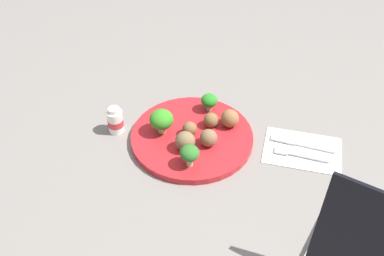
{
  "coord_description": "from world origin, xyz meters",
  "views": [
    {
      "loc": [
        -0.11,
        0.75,
        0.71
      ],
      "look_at": [
        0.0,
        0.0,
        0.04
      ],
      "focal_mm": 41.96,
      "sensor_mm": 36.0,
      "label": 1
    }
  ],
  "objects_px": {
    "meatball_back_left": "(208,138)",
    "meatball_front_left": "(211,120)",
    "knife": "(300,143)",
    "yogurt_bottle": "(115,121)",
    "meatball_far_rim": "(230,118)",
    "broccoli_floret_front_left": "(190,154)",
    "broccoli_floret_center": "(209,101)",
    "meatball_back_right": "(185,141)",
    "fork": "(299,154)",
    "broccoli_floret_mid_left": "(161,120)",
    "plate": "(192,137)",
    "napkin": "(302,151)",
    "meatball_center": "(190,128)"
  },
  "relations": [
    {
      "from": "broccoli_floret_center",
      "to": "yogurt_bottle",
      "type": "distance_m",
      "value": 0.23
    },
    {
      "from": "meatball_center",
      "to": "knife",
      "type": "bearing_deg",
      "value": -177.21
    },
    {
      "from": "broccoli_floret_front_left",
      "to": "meatball_front_left",
      "type": "bearing_deg",
      "value": -102.85
    },
    {
      "from": "meatball_back_left",
      "to": "meatball_back_right",
      "type": "bearing_deg",
      "value": 22.78
    },
    {
      "from": "broccoli_floret_front_left",
      "to": "fork",
      "type": "distance_m",
      "value": 0.25
    },
    {
      "from": "broccoli_floret_center",
      "to": "meatball_front_left",
      "type": "distance_m",
      "value": 0.06
    },
    {
      "from": "broccoli_floret_mid_left",
      "to": "napkin",
      "type": "relative_size",
      "value": 0.34
    },
    {
      "from": "plate",
      "to": "meatball_center",
      "type": "height_order",
      "value": "meatball_center"
    },
    {
      "from": "meatball_center",
      "to": "meatball_back_right",
      "type": "height_order",
      "value": "meatball_back_right"
    },
    {
      "from": "broccoli_floret_mid_left",
      "to": "meatball_back_right",
      "type": "bearing_deg",
      "value": 143.99
    },
    {
      "from": "fork",
      "to": "knife",
      "type": "xyz_separation_m",
      "value": [
        -0.0,
        -0.04,
        -0.0
      ]
    },
    {
      "from": "broccoli_floret_mid_left",
      "to": "meatball_far_rim",
      "type": "height_order",
      "value": "broccoli_floret_mid_left"
    },
    {
      "from": "meatball_back_right",
      "to": "broccoli_floret_center",
      "type": "bearing_deg",
      "value": -104.01
    },
    {
      "from": "plate",
      "to": "broccoli_floret_mid_left",
      "type": "height_order",
      "value": "broccoli_floret_mid_left"
    },
    {
      "from": "yogurt_bottle",
      "to": "broccoli_floret_mid_left",
      "type": "bearing_deg",
      "value": 175.94
    },
    {
      "from": "broccoli_floret_front_left",
      "to": "broccoli_floret_center",
      "type": "bearing_deg",
      "value": -95.56
    },
    {
      "from": "meatball_front_left",
      "to": "meatball_far_rim",
      "type": "relative_size",
      "value": 0.82
    },
    {
      "from": "meatball_back_left",
      "to": "meatball_front_left",
      "type": "bearing_deg",
      "value": -88.35
    },
    {
      "from": "broccoli_floret_front_left",
      "to": "meatball_back_right",
      "type": "height_order",
      "value": "broccoli_floret_front_left"
    },
    {
      "from": "plate",
      "to": "meatball_back_right",
      "type": "bearing_deg",
      "value": 80.33
    },
    {
      "from": "broccoli_floret_front_left",
      "to": "broccoli_floret_center",
      "type": "distance_m",
      "value": 0.19
    },
    {
      "from": "broccoli_floret_front_left",
      "to": "meatball_front_left",
      "type": "xyz_separation_m",
      "value": [
        -0.03,
        -0.13,
        -0.02
      ]
    },
    {
      "from": "broccoli_floret_mid_left",
      "to": "meatball_center",
      "type": "bearing_deg",
      "value": -173.77
    },
    {
      "from": "napkin",
      "to": "knife",
      "type": "xyz_separation_m",
      "value": [
        0.01,
        -0.02,
        0.0
      ]
    },
    {
      "from": "meatball_back_left",
      "to": "knife",
      "type": "distance_m",
      "value": 0.21
    },
    {
      "from": "meatball_back_right",
      "to": "yogurt_bottle",
      "type": "distance_m",
      "value": 0.18
    },
    {
      "from": "plate",
      "to": "meatball_center",
      "type": "relative_size",
      "value": 8.35
    },
    {
      "from": "knife",
      "to": "yogurt_bottle",
      "type": "xyz_separation_m",
      "value": [
        0.43,
        0.01,
        0.02
      ]
    },
    {
      "from": "plate",
      "to": "meatball_back_right",
      "type": "relative_size",
      "value": 6.29
    },
    {
      "from": "plate",
      "to": "yogurt_bottle",
      "type": "distance_m",
      "value": 0.18
    },
    {
      "from": "meatball_far_rim",
      "to": "yogurt_bottle",
      "type": "bearing_deg",
      "value": 8.48
    },
    {
      "from": "meatball_front_left",
      "to": "meatball_back_left",
      "type": "distance_m",
      "value": 0.06
    },
    {
      "from": "meatball_far_rim",
      "to": "meatball_back_left",
      "type": "distance_m",
      "value": 0.08
    },
    {
      "from": "knife",
      "to": "broccoli_floret_front_left",
      "type": "bearing_deg",
      "value": 25.27
    },
    {
      "from": "meatball_back_left",
      "to": "napkin",
      "type": "bearing_deg",
      "value": -173.39
    },
    {
      "from": "broccoli_floret_mid_left",
      "to": "broccoli_floret_center",
      "type": "relative_size",
      "value": 1.33
    },
    {
      "from": "meatball_back_right",
      "to": "fork",
      "type": "relative_size",
      "value": 0.37
    },
    {
      "from": "broccoli_floret_mid_left",
      "to": "broccoli_floret_center",
      "type": "distance_m",
      "value": 0.14
    },
    {
      "from": "napkin",
      "to": "knife",
      "type": "relative_size",
      "value": 1.17
    },
    {
      "from": "broccoli_floret_mid_left",
      "to": "meatball_far_rim",
      "type": "distance_m",
      "value": 0.16
    },
    {
      "from": "plate",
      "to": "knife",
      "type": "relative_size",
      "value": 1.93
    },
    {
      "from": "meatball_far_rim",
      "to": "napkin",
      "type": "xyz_separation_m",
      "value": [
        -0.17,
        0.05,
        -0.03
      ]
    },
    {
      "from": "meatball_far_rim",
      "to": "meatball_center",
      "type": "bearing_deg",
      "value": 24.64
    },
    {
      "from": "meatball_far_rim",
      "to": "knife",
      "type": "distance_m",
      "value": 0.17
    },
    {
      "from": "meatball_far_rim",
      "to": "broccoli_floret_front_left",
      "type": "bearing_deg",
      "value": 62.4
    },
    {
      "from": "napkin",
      "to": "meatball_far_rim",
      "type": "bearing_deg",
      "value": -15.59
    },
    {
      "from": "fork",
      "to": "yogurt_bottle",
      "type": "height_order",
      "value": "yogurt_bottle"
    },
    {
      "from": "broccoli_floret_center",
      "to": "napkin",
      "type": "relative_size",
      "value": 0.26
    },
    {
      "from": "broccoli_floret_front_left",
      "to": "meatball_back_right",
      "type": "relative_size",
      "value": 1.15
    },
    {
      "from": "broccoli_floret_mid_left",
      "to": "meatball_far_rim",
      "type": "relative_size",
      "value": 1.38
    }
  ]
}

